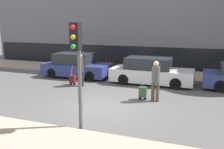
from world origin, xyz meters
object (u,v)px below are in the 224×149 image
at_px(pedestrian_left, 80,68).
at_px(parked_bicycle, 109,65).
at_px(pedestrian_right, 156,79).
at_px(traffic_light, 77,55).
at_px(parked_car_1, 151,72).
at_px(trolley_left, 73,79).
at_px(parked_car_0, 77,66).
at_px(trolley_right, 143,92).

xyz_separation_m(pedestrian_left, parked_bicycle, (0.09, 3.95, -0.49)).
xyz_separation_m(pedestrian_right, traffic_light, (-1.65, -3.80, 1.38)).
relative_size(pedestrian_right, parked_bicycle, 0.99).
relative_size(parked_car_1, pedestrian_right, 2.54).
bearing_deg(trolley_left, pedestrian_right, -16.02).
xyz_separation_m(parked_car_0, parked_bicycle, (1.43, 1.90, -0.19)).
xyz_separation_m(trolley_left, pedestrian_right, (4.75, -1.36, 0.67)).
height_order(trolley_left, pedestrian_right, pedestrian_right).
relative_size(pedestrian_left, trolley_right, 1.56).
relative_size(parked_car_0, parked_bicycle, 2.33).
height_order(parked_car_1, trolley_right, parked_car_1).
distance_m(pedestrian_left, trolley_left, 0.86).
height_order(trolley_left, traffic_light, traffic_light).
height_order(parked_car_0, trolley_right, parked_car_0).
xyz_separation_m(parked_car_1, parked_bicycle, (-3.29, 2.12, -0.18)).
distance_m(trolley_right, traffic_light, 4.48).
bearing_deg(trolley_left, pedestrian_left, -10.79).
xyz_separation_m(parked_car_1, pedestrian_left, (-3.38, -1.83, 0.30)).
distance_m(pedestrian_left, parked_bicycle, 3.98).
distance_m(parked_car_0, parked_car_1, 4.72).
height_order(parked_car_1, pedestrian_right, pedestrian_right).
distance_m(parked_car_1, trolley_left, 4.30).
bearing_deg(parked_car_0, pedestrian_left, -56.89).
height_order(parked_car_0, pedestrian_right, pedestrian_right).
height_order(pedestrian_left, pedestrian_right, pedestrian_right).
xyz_separation_m(pedestrian_left, trolley_right, (3.66, -1.22, -0.64)).
xyz_separation_m(parked_car_1, trolley_left, (-3.92, -1.73, -0.36)).
bearing_deg(traffic_light, parked_bicycle, 105.30).
xyz_separation_m(trolley_left, parked_bicycle, (0.63, 3.85, 0.17)).
height_order(traffic_light, parked_bicycle, traffic_light).
bearing_deg(pedestrian_left, traffic_light, -52.32).
bearing_deg(trolley_right, pedestrian_right, -4.09).
distance_m(trolley_right, parked_bicycle, 6.28).
bearing_deg(pedestrian_left, parked_car_0, 133.97).
height_order(parked_car_0, trolley_left, parked_car_0).
bearing_deg(parked_bicycle, trolley_left, -99.33).
height_order(parked_car_1, trolley_left, parked_car_1).
distance_m(pedestrian_left, trolley_right, 3.91).
bearing_deg(parked_car_0, trolley_left, -67.74).
xyz_separation_m(pedestrian_left, traffic_light, (2.56, -5.06, 1.39)).
distance_m(pedestrian_left, pedestrian_right, 4.39).
bearing_deg(pedestrian_right, trolley_left, 168.13).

